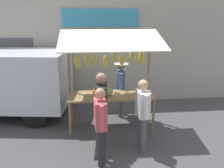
# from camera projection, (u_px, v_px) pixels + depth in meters

# --- Properties ---
(ground_plane) EXTENTS (40.00, 40.00, 0.00)m
(ground_plane) POSITION_uv_depth(u_px,v_px,m) (111.00, 126.00, 7.24)
(ground_plane) COLOR #424244
(street_backdrop) EXTENTS (9.00, 0.30, 3.40)m
(street_backdrop) POSITION_uv_depth(u_px,v_px,m) (102.00, 51.00, 8.89)
(street_backdrop) COLOR #9E998E
(street_backdrop) RESTS_ON ground
(market_stall) EXTENTS (2.50, 1.46, 2.50)m
(market_stall) POSITION_uv_depth(u_px,v_px,m) (111.00, 69.00, 6.88)
(market_stall) COLOR olive
(market_stall) RESTS_ON ground
(vendor_with_sunhat) EXTENTS (0.41, 0.67, 1.57)m
(vendor_with_sunhat) POSITION_uv_depth(u_px,v_px,m) (121.00, 85.00, 7.75)
(vendor_with_sunhat) COLOR #4C4C51
(vendor_with_sunhat) RESTS_ON ground
(shopper_in_striped_shirt) EXTENTS (0.23, 0.68, 1.59)m
(shopper_in_striped_shirt) POSITION_uv_depth(u_px,v_px,m) (142.00, 110.00, 5.84)
(shopper_in_striped_shirt) COLOR #4C4C51
(shopper_in_striped_shirt) RESTS_ON ground
(shopper_with_shopping_bag) EXTENTS (0.29, 0.72, 1.72)m
(shopper_with_shopping_bag) POSITION_uv_depth(u_px,v_px,m) (101.00, 105.00, 5.89)
(shopper_with_shopping_bag) COLOR #232328
(shopper_with_shopping_bag) RESTS_ON ground
(shopper_in_grey_tee) EXTENTS (0.24, 0.68, 1.57)m
(shopper_in_grey_tee) POSITION_uv_depth(u_px,v_px,m) (100.00, 121.00, 5.29)
(shopper_in_grey_tee) COLOR #232328
(shopper_in_grey_tee) RESTS_ON ground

